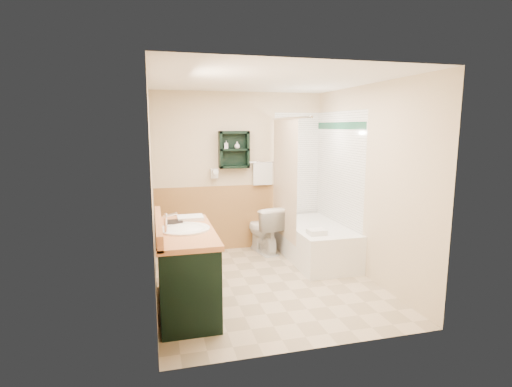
% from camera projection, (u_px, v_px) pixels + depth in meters
% --- Properties ---
extents(floor, '(3.00, 3.00, 0.00)m').
position_uv_depth(floor, '(266.00, 283.00, 4.87)').
color(floor, '#C3AE8E').
rests_on(floor, ground).
extents(back_wall, '(2.60, 0.04, 2.40)m').
position_uv_depth(back_wall, '(239.00, 172.00, 6.12)').
color(back_wall, beige).
rests_on(back_wall, ground).
extents(left_wall, '(0.04, 3.00, 2.40)m').
position_uv_depth(left_wall, '(150.00, 191.00, 4.34)').
color(left_wall, beige).
rests_on(left_wall, ground).
extents(right_wall, '(0.04, 3.00, 2.40)m').
position_uv_depth(right_wall, '(368.00, 182.00, 4.99)').
color(right_wall, beige).
rests_on(right_wall, ground).
extents(ceiling, '(2.60, 3.00, 0.04)m').
position_uv_depth(ceiling, '(267.00, 79.00, 4.46)').
color(ceiling, white).
rests_on(ceiling, back_wall).
extents(wainscot_left, '(2.98, 2.98, 1.00)m').
position_uv_depth(wainscot_left, '(156.00, 252.00, 4.46)').
color(wainscot_left, '#B08647').
rests_on(wainscot_left, left_wall).
extents(wainscot_back, '(2.58, 2.58, 1.00)m').
position_uv_depth(wainscot_back, '(240.00, 217.00, 6.20)').
color(wainscot_back, '#B08647').
rests_on(wainscot_back, back_wall).
extents(mirror_frame, '(1.30, 1.30, 1.00)m').
position_uv_depth(mirror_frame, '(154.00, 168.00, 3.78)').
color(mirror_frame, brown).
rests_on(mirror_frame, left_wall).
extents(mirror_glass, '(1.20, 1.20, 0.90)m').
position_uv_depth(mirror_glass, '(155.00, 168.00, 3.78)').
color(mirror_glass, white).
rests_on(mirror_glass, left_wall).
extents(tile_right, '(1.50, 1.50, 2.10)m').
position_uv_depth(tile_right, '(338.00, 186.00, 5.73)').
color(tile_right, white).
rests_on(tile_right, right_wall).
extents(tile_back, '(0.95, 0.95, 2.10)m').
position_uv_depth(tile_back, '(303.00, 180.00, 6.35)').
color(tile_back, white).
rests_on(tile_back, back_wall).
extents(tile_accent, '(1.50, 1.50, 0.10)m').
position_uv_depth(tile_accent, '(339.00, 126.00, 5.58)').
color(tile_accent, '#154933').
rests_on(tile_accent, right_wall).
extents(wall_shelf, '(0.45, 0.15, 0.55)m').
position_uv_depth(wall_shelf, '(234.00, 150.00, 5.92)').
color(wall_shelf, black).
rests_on(wall_shelf, back_wall).
extents(hair_dryer, '(0.10, 0.24, 0.18)m').
position_uv_depth(hair_dryer, '(214.00, 173.00, 5.93)').
color(hair_dryer, silver).
rests_on(hair_dryer, back_wall).
extents(towel_bar, '(0.40, 0.06, 0.40)m').
position_uv_depth(towel_bar, '(262.00, 162.00, 6.11)').
color(towel_bar, silver).
rests_on(towel_bar, back_wall).
extents(curtain_rod, '(0.03, 1.60, 0.03)m').
position_uv_depth(curtain_rod, '(289.00, 118.00, 5.38)').
color(curtain_rod, silver).
rests_on(curtain_rod, back_wall).
extents(shower_curtain, '(1.05, 1.05, 1.70)m').
position_uv_depth(shower_curtain, '(284.00, 179.00, 5.69)').
color(shower_curtain, beige).
rests_on(shower_curtain, curtain_rod).
extents(vanity, '(0.59, 1.34, 0.85)m').
position_uv_depth(vanity, '(186.00, 269.00, 4.15)').
color(vanity, black).
rests_on(vanity, ground).
extents(bathtub, '(0.77, 1.50, 0.51)m').
position_uv_depth(bathtub, '(316.00, 242.00, 5.69)').
color(bathtub, white).
rests_on(bathtub, ground).
extents(toilet, '(0.53, 0.78, 0.70)m').
position_uv_depth(toilet, '(264.00, 229.00, 6.03)').
color(toilet, white).
rests_on(toilet, ground).
extents(counter_towel, '(0.29, 0.23, 0.04)m').
position_uv_depth(counter_towel, '(190.00, 218.00, 4.51)').
color(counter_towel, silver).
rests_on(counter_towel, vanity).
extents(vanity_book, '(0.17, 0.02, 0.23)m').
position_uv_depth(vanity_book, '(167.00, 214.00, 4.29)').
color(vanity_book, black).
rests_on(vanity_book, vanity).
extents(tub_towel, '(0.22, 0.19, 0.07)m').
position_uv_depth(tub_towel, '(317.00, 232.00, 5.14)').
color(tub_towel, silver).
rests_on(tub_towel, bathtub).
extents(soap_bottle_a, '(0.08, 0.13, 0.05)m').
position_uv_depth(soap_bottle_a, '(226.00, 147.00, 5.88)').
color(soap_bottle_a, white).
rests_on(soap_bottle_a, wall_shelf).
extents(soap_bottle_b, '(0.09, 0.11, 0.08)m').
position_uv_depth(soap_bottle_b, '(237.00, 146.00, 5.92)').
color(soap_bottle_b, white).
rests_on(soap_bottle_b, wall_shelf).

